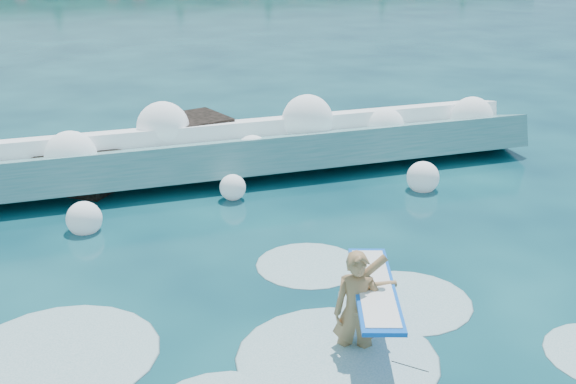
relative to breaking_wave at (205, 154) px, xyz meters
name	(u,v)px	position (x,y,z in m)	size (l,w,h in m)	color
ground	(236,323)	(-1.10, -6.90, -0.49)	(200.00, 200.00, 0.00)	#072838
breaking_wave	(205,154)	(0.00, 0.00, 0.00)	(16.11, 2.59, 1.39)	teal
rock_cluster	(61,162)	(-3.25, 0.71, -0.07)	(8.00, 3.20, 1.30)	black
surfer_with_board	(361,307)	(0.35, -8.13, 0.17)	(1.34, 2.95, 1.78)	#A5784D
wave_spray	(200,140)	(-0.13, -0.09, 0.38)	(15.25, 4.37, 1.78)	white
surf_foam	(276,345)	(-0.73, -7.68, -0.49)	(9.43, 5.82, 0.14)	silver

